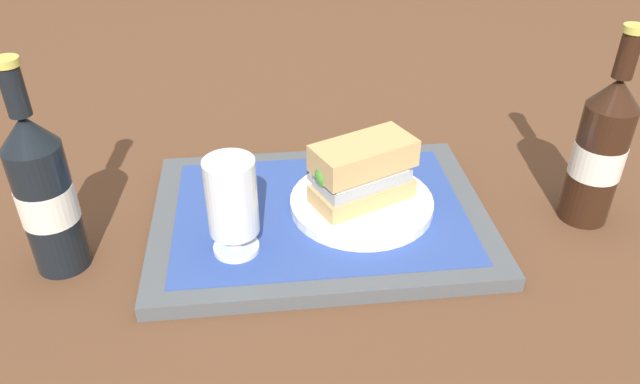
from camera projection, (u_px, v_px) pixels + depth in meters
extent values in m
plane|color=brown|center=(320.00, 223.00, 0.83)|extent=(3.00, 3.00, 0.00)
cube|color=#4C5156|center=(320.00, 217.00, 0.82)|extent=(0.44, 0.32, 0.02)
cube|color=#2D4793|center=(320.00, 210.00, 0.81)|extent=(0.38, 0.27, 0.00)
cylinder|color=white|center=(361.00, 203.00, 0.82)|extent=(0.19, 0.19, 0.01)
cube|color=tan|center=(362.00, 191.00, 0.80)|extent=(0.14, 0.11, 0.02)
cube|color=#9EA3A8|center=(363.00, 178.00, 0.79)|extent=(0.13, 0.10, 0.02)
cube|color=silver|center=(363.00, 170.00, 0.79)|extent=(0.12, 0.09, 0.01)
sphere|color=#47932D|center=(329.00, 174.00, 0.76)|extent=(0.04, 0.04, 0.04)
cube|color=tan|center=(364.00, 156.00, 0.77)|extent=(0.14, 0.11, 0.04)
cylinder|color=silver|center=(236.00, 247.00, 0.74)|extent=(0.06, 0.06, 0.01)
cylinder|color=silver|center=(236.00, 238.00, 0.74)|extent=(0.01, 0.01, 0.02)
cylinder|color=silver|center=(232.00, 197.00, 0.70)|extent=(0.06, 0.06, 0.09)
cylinder|color=gold|center=(233.00, 215.00, 0.72)|extent=(0.06, 0.06, 0.04)
cylinder|color=white|center=(231.00, 196.00, 0.70)|extent=(0.05, 0.05, 0.01)
cylinder|color=black|center=(49.00, 208.00, 0.71)|extent=(0.06, 0.06, 0.17)
cylinder|color=silver|center=(48.00, 203.00, 0.71)|extent=(0.07, 0.07, 0.05)
cone|color=black|center=(26.00, 131.00, 0.65)|extent=(0.06, 0.06, 0.04)
cylinder|color=black|center=(14.00, 91.00, 0.63)|extent=(0.02, 0.02, 0.05)
cylinder|color=#BFB74C|center=(5.00, 62.00, 0.61)|extent=(0.03, 0.03, 0.01)
cylinder|color=black|center=(596.00, 164.00, 0.79)|extent=(0.06, 0.06, 0.17)
cylinder|color=silver|center=(597.00, 159.00, 0.79)|extent=(0.07, 0.07, 0.05)
cone|color=black|center=(617.00, 92.00, 0.74)|extent=(0.06, 0.06, 0.04)
cylinder|color=black|center=(628.00, 55.00, 0.71)|extent=(0.02, 0.02, 0.05)
cylinder|color=#BFB74C|center=(636.00, 29.00, 0.69)|extent=(0.03, 0.03, 0.01)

